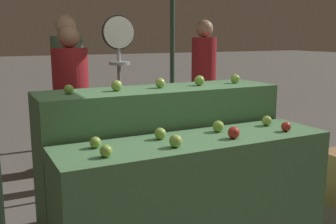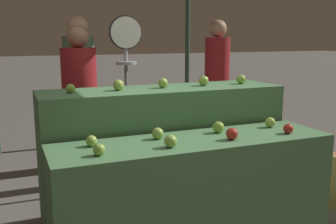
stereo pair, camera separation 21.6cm
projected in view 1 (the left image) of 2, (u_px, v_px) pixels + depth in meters
display_counter_front at (196, 193)px, 2.86m from camera, size 2.03×0.55×0.81m
display_counter_back at (161, 152)px, 3.36m from camera, size 2.03×0.55×1.10m
apple_front_0 at (106, 151)px, 2.36m from camera, size 0.08×0.08×0.08m
apple_front_1 at (176, 141)px, 2.57m from camera, size 0.09×0.09×0.09m
apple_front_2 at (234, 133)px, 2.79m from camera, size 0.09×0.09×0.09m
apple_front_3 at (286, 127)px, 2.99m from camera, size 0.07×0.07×0.07m
apple_front_4 at (95, 142)px, 2.55m from camera, size 0.07×0.07×0.07m
apple_front_5 at (160, 133)px, 2.77m from camera, size 0.08×0.08×0.08m
apple_front_6 at (218, 126)px, 2.98m from camera, size 0.09×0.09×0.09m
apple_front_7 at (267, 121)px, 3.19m from camera, size 0.08×0.08×0.08m
apple_back_0 at (69, 89)px, 2.90m from camera, size 0.07×0.07×0.07m
apple_back_1 at (117, 86)px, 3.07m from camera, size 0.09×0.09×0.09m
apple_back_2 at (160, 83)px, 3.25m from camera, size 0.08×0.08×0.08m
apple_back_3 at (199, 80)px, 3.41m from camera, size 0.09×0.09×0.09m
apple_back_4 at (235, 79)px, 3.58m from camera, size 0.08×0.08×0.08m
produce_scale at (119, 63)px, 3.76m from camera, size 0.32×0.20×1.72m
person_vendor_at_scale at (71, 97)px, 3.88m from camera, size 0.38×0.38×1.62m
person_customer_left at (204, 75)px, 5.29m from camera, size 0.41×0.41×1.73m
person_customer_right at (68, 82)px, 4.40m from camera, size 0.47×0.47×1.75m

